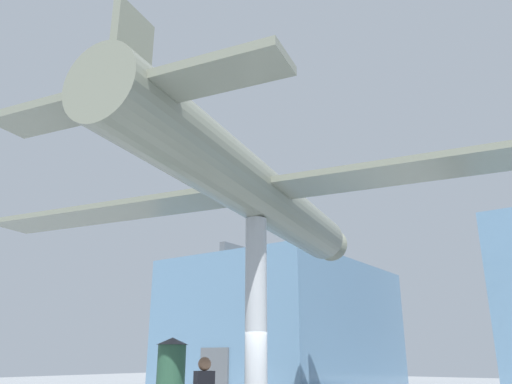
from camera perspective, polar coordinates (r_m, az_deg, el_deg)
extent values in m
cube|color=slate|center=(32.72, 3.59, -15.09)|extent=(10.07, 14.04, 7.33)
cube|color=#51565B|center=(33.17, 3.46, -8.24)|extent=(0.36, 13.34, 0.60)
cube|color=#51565B|center=(26.93, -4.81, -19.74)|extent=(1.80, 0.12, 2.30)
cylinder|color=#999EA3|center=(14.01, 0.00, -14.34)|extent=(0.60, 0.60, 5.66)
cylinder|color=slate|center=(14.72, 0.00, 0.00)|extent=(4.30, 13.74, 1.65)
cube|color=slate|center=(14.72, 0.00, 0.00)|extent=(20.25, 5.64, 0.18)
cube|color=slate|center=(10.02, -14.46, 10.59)|extent=(6.57, 2.26, 0.18)
cube|color=slate|center=(10.51, -14.03, 15.24)|extent=(0.39, 1.11, 1.86)
cone|color=slate|center=(21.50, 8.17, -5.69)|extent=(1.61, 1.47, 1.40)
sphere|color=black|center=(22.24, 8.75, -6.09)|extent=(0.44, 0.44, 0.44)
sphere|color=brown|center=(11.18, -5.89, -18.96)|extent=(0.28, 0.28, 0.28)
cylinder|color=#234733|center=(17.84, -9.74, -20.43)|extent=(0.94, 0.94, 2.24)
cone|color=#2D2D33|center=(17.83, -9.52, -16.45)|extent=(1.08, 1.08, 0.23)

